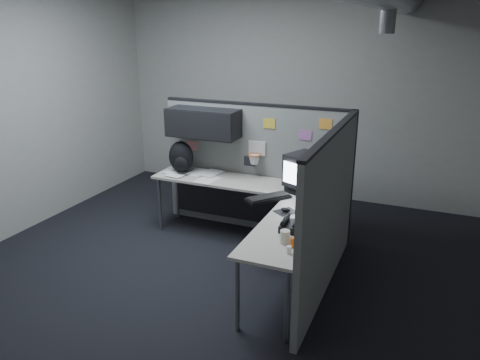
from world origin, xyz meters
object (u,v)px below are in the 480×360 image
at_px(monitor, 306,173).
at_px(backpack, 181,158).
at_px(phone, 292,226).
at_px(keyboard, 268,198).
at_px(desk, 255,201).

relative_size(monitor, backpack, 1.24).
bearing_deg(phone, keyboard, 132.16).
distance_m(phone, backpack, 2.14).
height_order(phone, backpack, backpack).
xyz_separation_m(monitor, phone, (0.17, -1.05, -0.18)).
bearing_deg(backpack, keyboard, -28.13).
xyz_separation_m(desk, monitor, (0.52, 0.21, 0.34)).
height_order(monitor, keyboard, monitor).
bearing_deg(phone, backpack, 154.45).
xyz_separation_m(phone, backpack, (-1.81, 1.13, 0.16)).
height_order(desk, keyboard, keyboard).
xyz_separation_m(desk, backpack, (-1.12, 0.29, 0.31)).
distance_m(keyboard, backpack, 1.44).
bearing_deg(desk, monitor, 21.96).
bearing_deg(backpack, monitor, -11.30).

